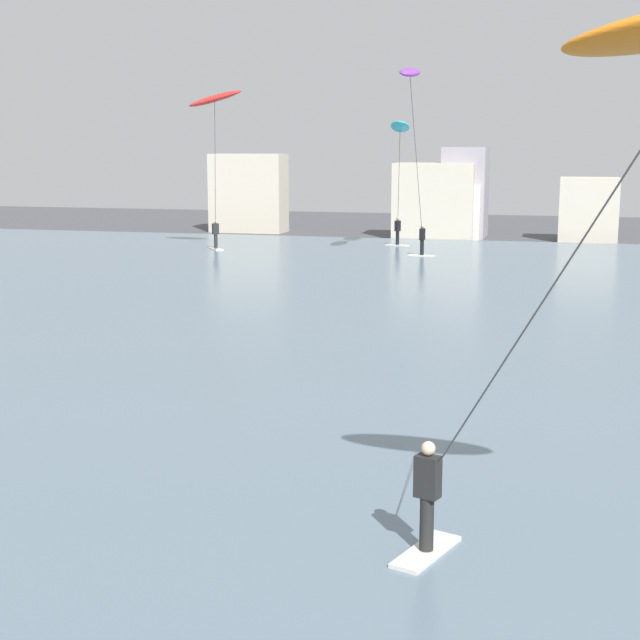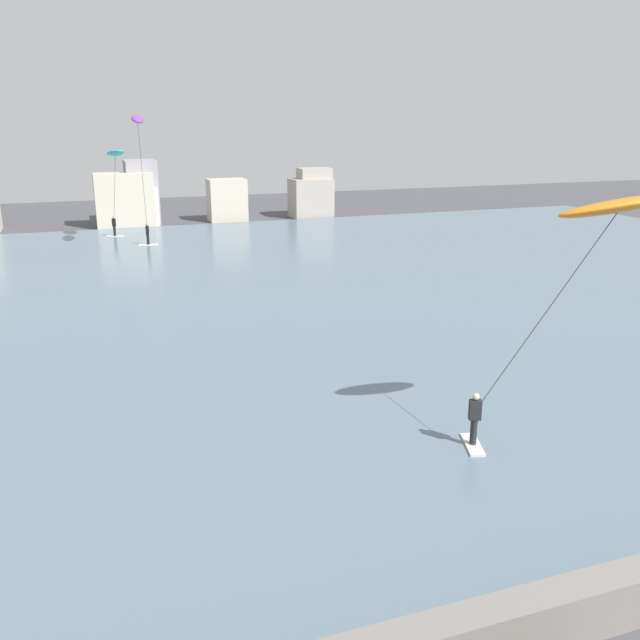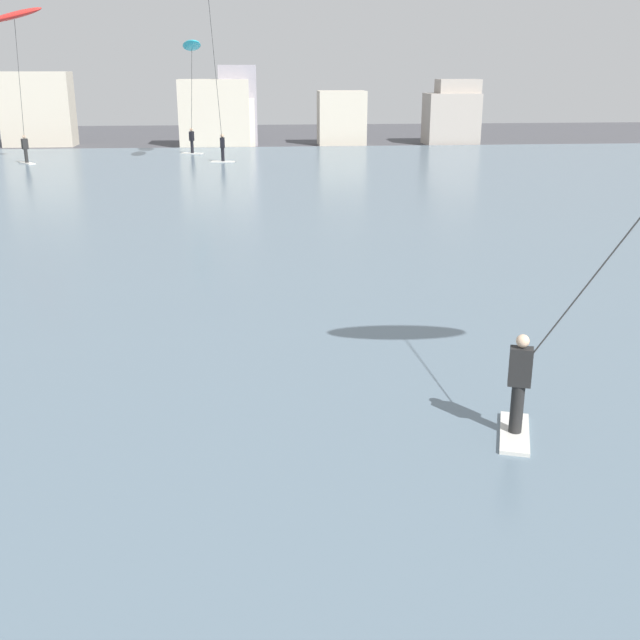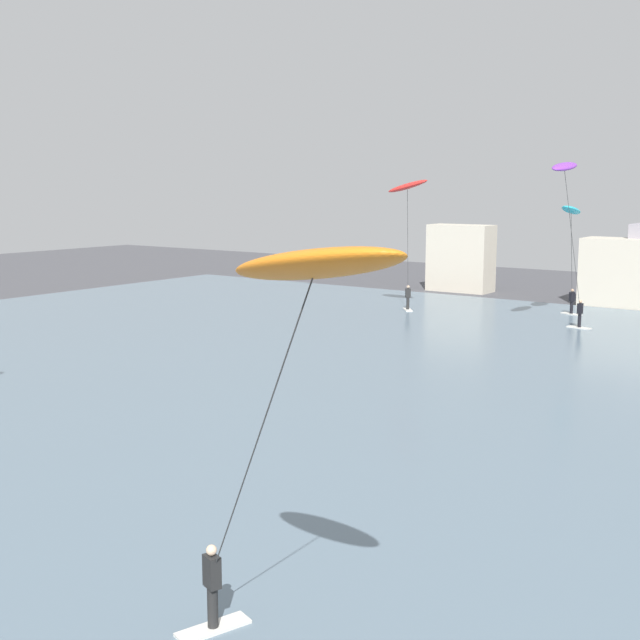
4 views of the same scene
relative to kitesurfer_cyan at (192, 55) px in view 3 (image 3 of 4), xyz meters
name	(u,v)px [view 3 (image 3 of 4)]	position (x,y,z in m)	size (l,w,h in m)	color
water_bay	(311,212)	(5.67, -19.69, -6.15)	(84.00, 52.00, 0.10)	slate
far_shore_buildings	(253,113)	(3.71, 8.54, -3.90)	(34.84, 5.02, 5.68)	beige
kitesurfer_cyan	(192,55)	(0.00, 0.00, 0.00)	(1.97, 4.34, 7.14)	silver
kitesurfer_purple	(210,17)	(1.43, -5.13, 1.88)	(1.64, 4.33, 9.56)	silver
kitesurfer_red	(15,28)	(-9.24, -3.76, 1.37)	(3.56, 3.10, 8.73)	silver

